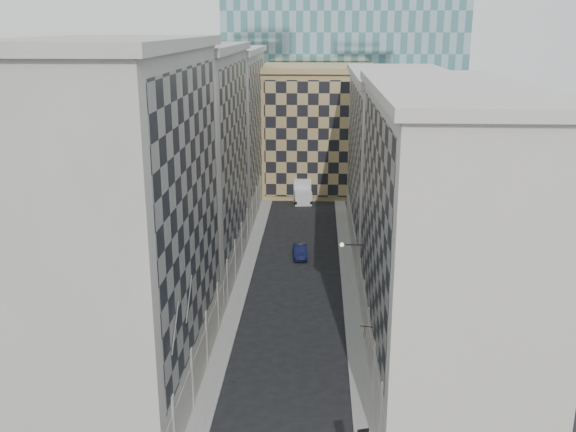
% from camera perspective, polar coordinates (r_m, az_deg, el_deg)
% --- Properties ---
extents(sidewalk_west, '(1.50, 100.00, 0.15)m').
position_cam_1_polar(sidewalk_west, '(63.84, -4.05, -5.86)').
color(sidewalk_west, gray).
rests_on(sidewalk_west, ground).
extents(sidewalk_east, '(1.50, 100.00, 0.15)m').
position_cam_1_polar(sidewalk_east, '(63.50, 5.45, -6.02)').
color(sidewalk_east, gray).
rests_on(sidewalk_east, ground).
extents(bldg_left_a, '(10.80, 22.80, 23.70)m').
position_cam_1_polar(bldg_left_a, '(43.50, -14.69, -0.78)').
color(bldg_left_a, '#A4A093').
rests_on(bldg_left_a, ground).
extents(bldg_left_b, '(10.80, 22.80, 22.70)m').
position_cam_1_polar(bldg_left_b, '(64.27, -8.95, 4.64)').
color(bldg_left_b, gray).
rests_on(bldg_left_b, ground).
extents(bldg_left_c, '(10.80, 22.80, 21.70)m').
position_cam_1_polar(bldg_left_c, '(85.66, -6.02, 7.37)').
color(bldg_left_c, '#A4A093').
rests_on(bldg_left_c, ground).
extents(bldg_right_a, '(10.80, 26.80, 20.70)m').
position_cam_1_polar(bldg_right_a, '(46.63, 13.52, -1.46)').
color(bldg_right_a, beige).
rests_on(bldg_right_a, ground).
extents(bldg_right_b, '(10.80, 28.80, 19.70)m').
position_cam_1_polar(bldg_right_b, '(72.60, 9.72, 4.78)').
color(bldg_right_b, beige).
rests_on(bldg_right_b, ground).
extents(tan_block, '(16.80, 14.80, 18.80)m').
position_cam_1_polar(tan_block, '(97.63, 2.71, 7.74)').
color(tan_block, tan).
rests_on(tan_block, ground).
extents(church_tower, '(7.20, 7.20, 51.50)m').
position_cam_1_polar(church_tower, '(110.63, 1.78, 17.89)').
color(church_tower, '#2F2924').
rests_on(church_tower, ground).
extents(flagpoles_left, '(0.10, 6.33, 2.33)m').
position_cam_1_polar(flagpoles_left, '(39.09, -9.37, -8.46)').
color(flagpoles_left, gray).
rests_on(flagpoles_left, ground).
extents(bracket_lamp, '(1.98, 0.36, 0.36)m').
position_cam_1_polar(bracket_lamp, '(55.68, 4.99, -2.56)').
color(bracket_lamp, black).
rests_on(bracket_lamp, ground).
extents(box_truck, '(3.11, 6.36, 3.37)m').
position_cam_1_polar(box_truck, '(92.95, 1.24, 2.29)').
color(box_truck, silver).
rests_on(box_truck, ground).
extents(dark_car, '(1.66, 4.19, 1.36)m').
position_cam_1_polar(dark_car, '(70.22, 1.10, -3.17)').
color(dark_car, '#0F1238').
rests_on(dark_car, ground).
extents(shop_sign, '(0.91, 0.80, 0.89)m').
position_cam_1_polar(shop_sign, '(45.82, 6.76, -10.21)').
color(shop_sign, black).
rests_on(shop_sign, ground).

